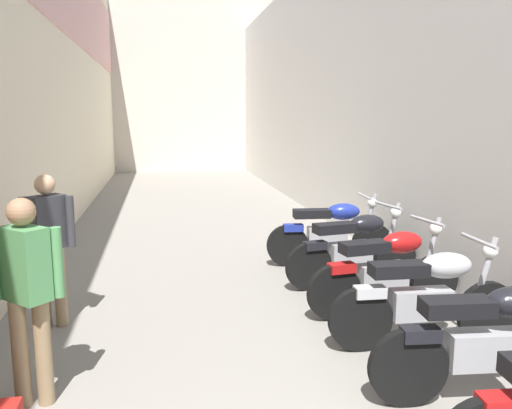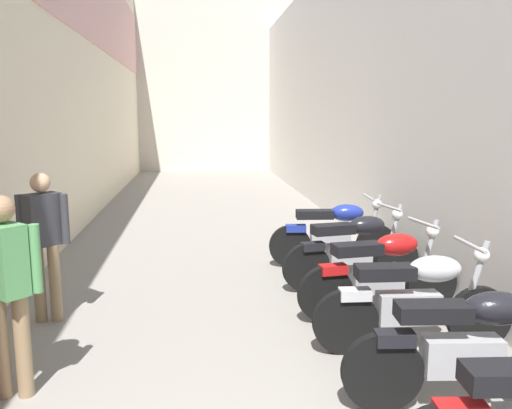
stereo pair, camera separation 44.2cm
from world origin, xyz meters
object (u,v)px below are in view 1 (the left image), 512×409
(motorcycle_third, at_px, (492,339))
(motorcycle_fourth, at_px, (427,295))
(motorcycle_fifth, at_px, (387,268))
(motorcycle_seventh, at_px, (331,231))
(motorcycle_sixth, at_px, (354,246))
(pedestrian_mid_alley, at_px, (27,287))
(pedestrian_further_down, at_px, (49,239))

(motorcycle_third, relative_size, motorcycle_fourth, 1.00)
(motorcycle_fifth, bearing_deg, motorcycle_seventh, 90.00)
(motorcycle_third, xyz_separation_m, motorcycle_sixth, (-0.00, 2.83, 0.00))
(pedestrian_mid_alley, distance_m, pedestrian_further_down, 1.54)
(motorcycle_third, xyz_separation_m, motorcycle_seventh, (0.00, 3.75, 0.00))
(motorcycle_fourth, xyz_separation_m, motorcycle_fifth, (-0.00, 0.87, 0.00))
(motorcycle_third, relative_size, motorcycle_seventh, 1.00)
(pedestrian_mid_alley, height_order, pedestrian_further_down, same)
(pedestrian_mid_alley, bearing_deg, motorcycle_third, -9.67)
(motorcycle_fifth, bearing_deg, pedestrian_further_down, 175.70)
(motorcycle_sixth, distance_m, pedestrian_further_down, 3.61)
(motorcycle_fourth, distance_m, motorcycle_seventh, 2.78)
(pedestrian_further_down, bearing_deg, pedestrian_mid_alley, -84.38)
(motorcycle_third, xyz_separation_m, motorcycle_fourth, (0.00, 0.97, 0.00))
(motorcycle_third, relative_size, motorcycle_fifth, 1.00)
(motorcycle_fifth, height_order, motorcycle_sixth, same)
(motorcycle_fifth, distance_m, pedestrian_mid_alley, 3.62)
(motorcycle_third, relative_size, pedestrian_mid_alley, 1.18)
(motorcycle_fourth, distance_m, motorcycle_sixth, 1.86)
(motorcycle_seventh, bearing_deg, motorcycle_sixth, -90.01)
(motorcycle_fifth, distance_m, pedestrian_further_down, 3.55)
(motorcycle_seventh, xyz_separation_m, pedestrian_mid_alley, (-3.37, -3.17, 0.42))
(motorcycle_fifth, height_order, motorcycle_seventh, same)
(motorcycle_fourth, height_order, motorcycle_fifth, same)
(motorcycle_third, height_order, motorcycle_fifth, same)
(motorcycle_fifth, relative_size, pedestrian_mid_alley, 1.17)
(motorcycle_third, bearing_deg, motorcycle_fifth, 90.00)
(motorcycle_sixth, bearing_deg, pedestrian_further_down, -168.41)
(pedestrian_further_down, bearing_deg, motorcycle_third, -30.91)
(motorcycle_third, distance_m, motorcycle_sixth, 2.83)
(motorcycle_sixth, height_order, motorcycle_seventh, same)
(pedestrian_mid_alley, xyz_separation_m, pedestrian_further_down, (-0.15, 1.53, 0.00))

